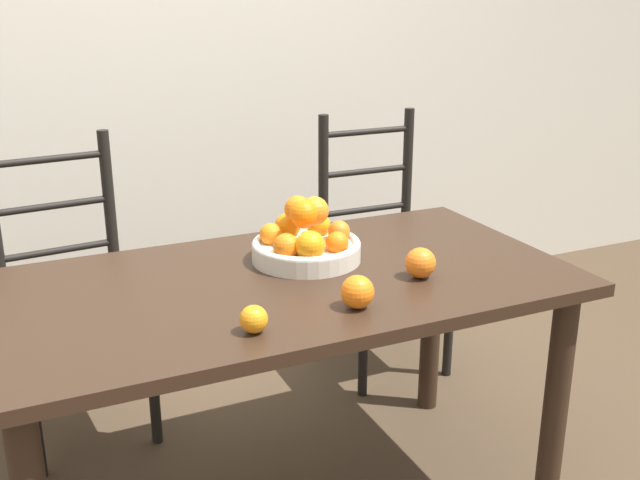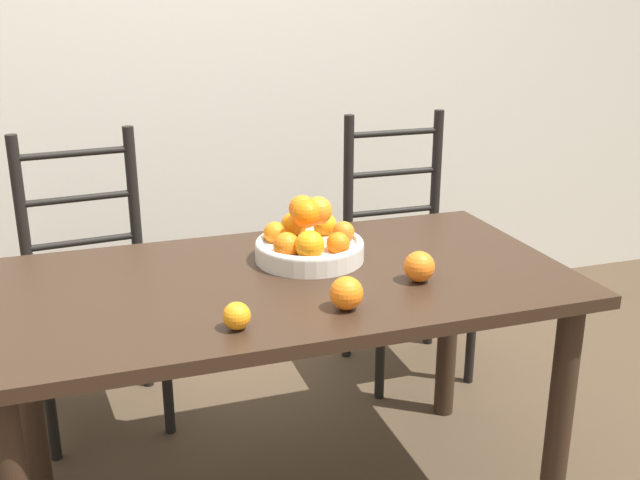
{
  "view_description": "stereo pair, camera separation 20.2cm",
  "coord_description": "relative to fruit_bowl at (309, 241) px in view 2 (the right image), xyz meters",
  "views": [
    {
      "loc": [
        -0.69,
        -1.73,
        1.47
      ],
      "look_at": [
        0.11,
        0.01,
        0.83
      ],
      "focal_mm": 42.0,
      "sensor_mm": 36.0,
      "label": 1
    },
    {
      "loc": [
        -0.5,
        -1.81,
        1.47
      ],
      "look_at": [
        0.11,
        0.01,
        0.83
      ],
      "focal_mm": 42.0,
      "sensor_mm": 36.0,
      "label": 2
    }
  ],
  "objects": [
    {
      "name": "orange_loose_0",
      "position": [
        -0.3,
        -0.38,
        -0.02
      ],
      "size": [
        0.06,
        0.06,
        0.06
      ],
      "color": "orange",
      "rests_on": "dining_table"
    },
    {
      "name": "dining_table",
      "position": [
        -0.11,
        -0.1,
        -0.16
      ],
      "size": [
        1.55,
        0.81,
        0.74
      ],
      "color": "black",
      "rests_on": "ground_plane"
    },
    {
      "name": "chair_left",
      "position": [
        -0.59,
        0.61,
        -0.32
      ],
      "size": [
        0.46,
        0.44,
        1.02
      ],
      "rotation": [
        0.0,
        0.0,
        0.1
      ],
      "color": "black",
      "rests_on": "ground_plane"
    },
    {
      "name": "orange_loose_2",
      "position": [
        -0.02,
        -0.36,
        -0.02
      ],
      "size": [
        0.08,
        0.08,
        0.08
      ],
      "color": "orange",
      "rests_on": "dining_table"
    },
    {
      "name": "fruit_bowl",
      "position": [
        0.0,
        0.0,
        0.0
      ],
      "size": [
        0.31,
        0.31,
        0.18
      ],
      "color": "beige",
      "rests_on": "dining_table"
    },
    {
      "name": "orange_loose_1",
      "position": [
        0.22,
        -0.25,
        -0.02
      ],
      "size": [
        0.08,
        0.08,
        0.08
      ],
      "color": "orange",
      "rests_on": "dining_table"
    },
    {
      "name": "wall_back",
      "position": [
        -0.11,
        1.35,
        0.51
      ],
      "size": [
        8.0,
        0.06,
        2.6
      ],
      "color": "beige",
      "rests_on": "ground_plane"
    },
    {
      "name": "chair_right",
      "position": [
        0.59,
        0.61,
        -0.32
      ],
      "size": [
        0.42,
        0.4,
        1.02
      ],
      "rotation": [
        0.0,
        0.0,
        -0.01
      ],
      "color": "black",
      "rests_on": "ground_plane"
    }
  ]
}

